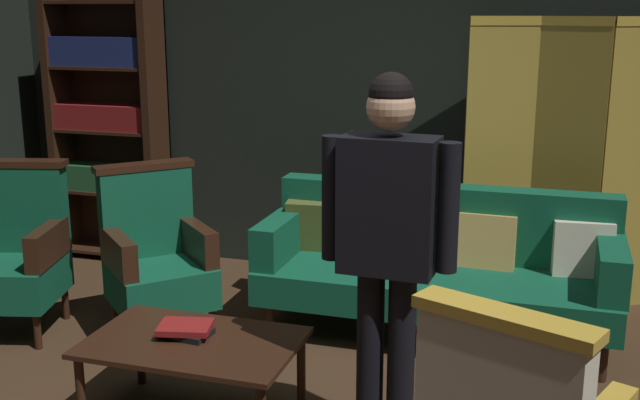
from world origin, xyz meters
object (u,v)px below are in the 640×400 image
at_px(bookshelf, 109,123).
at_px(velvet_couch, 438,261).
at_px(armchair_wing_right, 14,253).
at_px(coffee_table, 193,349).
at_px(book_black_cloth, 186,333).
at_px(book_red_leather, 185,327).
at_px(armchair_wing_left, 156,257).
at_px(folding_screen, 566,159).
at_px(standing_figure, 388,234).

distance_m(bookshelf, velvet_couch, 2.87).
bearing_deg(velvet_couch, armchair_wing_right, -163.64).
bearing_deg(coffee_table, bookshelf, 129.04).
relative_size(coffee_table, book_black_cloth, 4.20).
distance_m(armchair_wing_right, book_black_cloth, 1.63).
relative_size(coffee_table, book_red_leather, 4.03).
height_order(bookshelf, book_black_cloth, bookshelf).
relative_size(armchair_wing_left, book_black_cloth, 4.37).
xyz_separation_m(velvet_couch, book_black_cloth, (-1.00, -1.39, -0.02)).
xyz_separation_m(coffee_table, armchair_wing_left, (-0.68, 0.89, 0.12)).
bearing_deg(folding_screen, armchair_wing_left, -150.58).
height_order(bookshelf, coffee_table, bookshelf).
distance_m(armchair_wing_left, armchair_wing_right, 0.89).
bearing_deg(armchair_wing_left, coffee_table, -52.74).
height_order(velvet_couch, coffee_table, velvet_couch).
bearing_deg(coffee_table, velvet_couch, 56.68).
distance_m(velvet_couch, book_red_leather, 1.71).
bearing_deg(book_red_leather, bookshelf, 128.60).
bearing_deg(coffee_table, book_red_leather, 146.81).
bearing_deg(armchair_wing_right, bookshelf, 98.20).
height_order(bookshelf, book_red_leather, bookshelf).
relative_size(armchair_wing_right, book_red_leather, 4.19).
distance_m(coffee_table, standing_figure, 1.14).
xyz_separation_m(velvet_couch, armchair_wing_right, (-2.49, -0.73, 0.03)).
height_order(armchair_wing_left, book_black_cloth, armchair_wing_left).
xyz_separation_m(coffee_table, book_red_leather, (-0.06, 0.04, 0.09)).
bearing_deg(standing_figure, armchair_wing_right, 164.18).
relative_size(coffee_table, standing_figure, 0.59).
relative_size(bookshelf, coffee_table, 2.05).
relative_size(velvet_couch, armchair_wing_left, 2.04).
distance_m(armchair_wing_left, book_black_cloth, 1.06).
relative_size(bookshelf, book_black_cloth, 8.62).
bearing_deg(armchair_wing_right, coffee_table, -24.38).
relative_size(folding_screen, armchair_wing_right, 1.83).
height_order(standing_figure, book_red_leather, standing_figure).
relative_size(bookshelf, armchair_wing_right, 1.97).
height_order(coffee_table, armchair_wing_left, armchair_wing_left).
distance_m(bookshelf, standing_figure, 3.46).
bearing_deg(book_red_leather, standing_figure, -2.20).
height_order(folding_screen, armchair_wing_left, folding_screen).
bearing_deg(folding_screen, book_black_cloth, -128.17).
xyz_separation_m(armchair_wing_right, book_red_leather, (1.49, -0.66, -0.03)).
xyz_separation_m(armchair_wing_left, book_black_cloth, (0.62, -0.86, -0.06)).
height_order(armchair_wing_left, armchair_wing_right, same).
xyz_separation_m(bookshelf, armchair_wing_left, (1.08, -1.28, -0.59)).
xyz_separation_m(armchair_wing_left, standing_figure, (1.61, -0.89, 0.54)).
relative_size(velvet_couch, book_black_cloth, 8.91).
bearing_deg(standing_figure, velvet_couch, 89.63).
bearing_deg(bookshelf, coffee_table, -50.96).
height_order(coffee_table, book_red_leather, book_red_leather).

